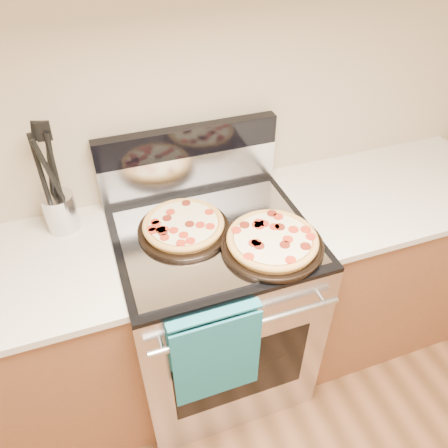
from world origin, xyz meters
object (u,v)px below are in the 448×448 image
object	(u,v)px
range_body	(215,310)
pepperoni_pizza_back	(184,226)
pepperoni_pizza_front	(272,241)
utensil_crock	(61,212)

from	to	relation	value
range_body	pepperoni_pizza_back	distance (m)	0.51
range_body	pepperoni_pizza_back	world-z (taller)	pepperoni_pizza_back
range_body	pepperoni_pizza_front	distance (m)	0.55
pepperoni_pizza_back	utensil_crock	world-z (taller)	utensil_crock
pepperoni_pizza_front	utensil_crock	world-z (taller)	utensil_crock
range_body	pepperoni_pizza_back	bearing A→B (deg)	158.37
pepperoni_pizza_back	utensil_crock	xyz separation A→B (m)	(-0.44, 0.20, 0.04)
pepperoni_pizza_front	range_body	bearing A→B (deg)	138.98
range_body	utensil_crock	xyz separation A→B (m)	(-0.54, 0.24, 0.54)
range_body	pepperoni_pizza_front	xyz separation A→B (m)	(0.18, -0.16, 0.50)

